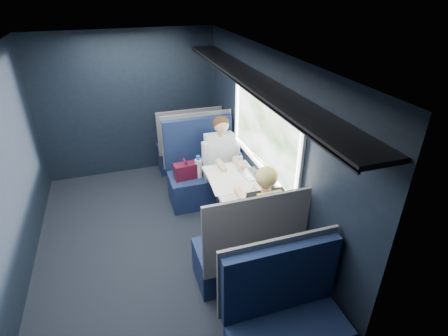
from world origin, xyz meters
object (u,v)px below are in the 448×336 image
object	(u,v)px
seat_bay_near	(202,173)
table	(234,187)
seat_row_front	(188,148)
man	(222,158)
woman	(262,214)
bottle_small	(240,160)
seat_row_back	(285,325)
seat_bay_far	(245,251)
laptop	(255,169)
cup	(240,160)

from	to	relation	value
seat_bay_near	table	bearing A→B (deg)	-77.52
seat_row_front	man	xyz separation A→B (m)	(0.25, -1.10, 0.31)
woman	bottle_small	xyz separation A→B (m)	(0.13, 1.05, 0.10)
seat_row_back	seat_bay_far	bearing A→B (deg)	90.00
seat_row_front	bottle_small	bearing A→B (deg)	-75.29
seat_bay_near	seat_row_front	xyz separation A→B (m)	(0.01, 0.93, -0.01)
man	seat_bay_far	bearing A→B (deg)	-99.03
laptop	seat_row_front	bearing A→B (deg)	106.20
cup	woman	bearing A→B (deg)	-98.29
seat_bay_far	table	bearing A→B (deg)	78.22
man	woman	bearing A→B (deg)	-90.00
laptop	seat_row_back	bearing A→B (deg)	-104.62
laptop	table	bearing A→B (deg)	-162.79
seat_row_back	man	world-z (taller)	man
laptop	cup	distance (m)	0.35
seat_bay_near	man	distance (m)	0.43
woman	laptop	xyz separation A→B (m)	(0.24, 0.80, 0.08)
seat_bay_far	cup	world-z (taller)	seat_bay_far
seat_bay_far	laptop	bearing A→B (deg)	63.05
seat_row_front	man	distance (m)	1.17
seat_bay_far	seat_row_back	world-z (taller)	seat_bay_far
seat_row_front	laptop	size ratio (longest dim) A/B	3.49
seat_bay_near	laptop	bearing A→B (deg)	-56.91
seat_bay_far	cup	bearing A→B (deg)	72.40
seat_bay_near	cup	distance (m)	0.71
seat_bay_near	bottle_small	xyz separation A→B (m)	(0.39, -0.53, 0.41)
man	seat_row_front	bearing A→B (deg)	102.83
seat_row_back	seat_bay_near	bearing A→B (deg)	90.22
laptop	bottle_small	distance (m)	0.27
table	cup	world-z (taller)	cup
table	bottle_small	size ratio (longest dim) A/B	5.01
seat_bay_near	laptop	size ratio (longest dim) A/B	3.79
seat_bay_far	man	xyz separation A→B (m)	(0.25, 1.57, 0.30)
table	seat_bay_near	distance (m)	0.92
seat_row_front	cup	bearing A→B (deg)	-72.90
table	seat_bay_near	bearing A→B (deg)	102.48
seat_row_back	laptop	xyz separation A→B (m)	(0.49, 1.89, 0.39)
bottle_small	seat_row_front	bearing A→B (deg)	104.71
table	seat_row_front	distance (m)	1.82
table	woman	distance (m)	0.71
seat_bay_near	seat_bay_far	xyz separation A→B (m)	(0.01, -1.74, -0.01)
seat_row_front	seat_row_back	world-z (taller)	same
laptop	woman	bearing A→B (deg)	-106.87
seat_bay_far	cup	distance (m)	1.43
seat_bay_far	seat_row_front	xyz separation A→B (m)	(0.00, 2.67, -0.00)
table	laptop	size ratio (longest dim) A/B	3.01
seat_bay_near	cup	size ratio (longest dim) A/B	13.32
woman	seat_row_back	bearing A→B (deg)	-102.93
table	seat_row_front	world-z (taller)	seat_row_front
seat_bay_far	man	size ratio (longest dim) A/B	0.95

